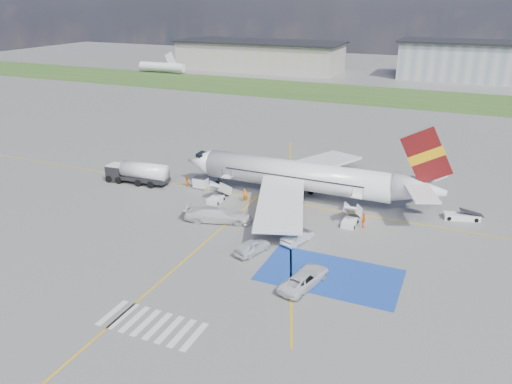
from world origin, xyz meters
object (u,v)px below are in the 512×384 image
at_px(airliner, 307,177).
at_px(gpu_cart, 201,183).
at_px(fuel_tanker, 138,174).
at_px(car_silver_b, 298,237).
at_px(van_white_a, 304,277).
at_px(belt_loader, 462,217).
at_px(car_silver_a, 252,247).
at_px(van_white_b, 218,212).

xyz_separation_m(airliner, gpu_cart, (-15.44, -1.95, -2.63)).
xyz_separation_m(airliner, fuel_tanker, (-25.03, -3.84, -1.99)).
distance_m(fuel_tanker, car_silver_b, 29.51).
bearing_deg(airliner, van_white_a, -72.18).
relative_size(belt_loader, car_silver_a, 1.05).
height_order(airliner, van_white_a, airliner).
bearing_deg(fuel_tanker, van_white_a, -31.84).
height_order(airliner, van_white_b, airliner).
height_order(airliner, belt_loader, airliner).
height_order(fuel_tanker, car_silver_a, fuel_tanker).
relative_size(airliner, car_silver_a, 8.01).
bearing_deg(gpu_cart, van_white_a, -39.31).
relative_size(van_white_a, van_white_b, 0.82).
relative_size(belt_loader, van_white_b, 0.77).
distance_m(belt_loader, car_silver_b, 22.12).
height_order(fuel_tanker, van_white_a, fuel_tanker).
bearing_deg(fuel_tanker, belt_loader, 3.37).
xyz_separation_m(fuel_tanker, car_silver_b, (28.19, -8.70, -0.65)).
xyz_separation_m(car_silver_a, van_white_a, (7.25, -3.94, 0.18)).
height_order(gpu_cart, van_white_b, van_white_b).
xyz_separation_m(airliner, car_silver_a, (-0.55, -16.89, -2.61)).
xyz_separation_m(belt_loader, van_white_a, (-13.35, -22.56, 0.62)).
xyz_separation_m(fuel_tanker, car_silver_a, (24.48, -13.05, -0.62)).
bearing_deg(van_white_b, car_silver_a, -144.55).
relative_size(car_silver_a, van_white_b, 0.73).
distance_m(fuel_tanker, gpu_cart, 9.80).
height_order(airliner, gpu_cart, airliner).
relative_size(fuel_tanker, car_silver_a, 2.15).
bearing_deg(car_silver_b, car_silver_a, 68.34).
relative_size(car_silver_a, car_silver_b, 1.02).
height_order(fuel_tanker, van_white_b, fuel_tanker).
distance_m(belt_loader, van_white_b, 30.67).
bearing_deg(gpu_cart, belt_loader, 7.06).
bearing_deg(fuel_tanker, gpu_cart, 7.52).
xyz_separation_m(airliner, van_white_a, (6.70, -20.84, -2.43)).
relative_size(gpu_cart, car_silver_b, 0.45).
bearing_deg(belt_loader, van_white_b, -169.80).
distance_m(airliner, van_white_a, 22.02).
xyz_separation_m(car_silver_b, van_white_b, (-10.95, 1.44, 0.49)).
height_order(airliner, car_silver_b, airliner).
bearing_deg(van_white_b, gpu_cart, 23.93).
height_order(belt_loader, car_silver_a, car_silver_a).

